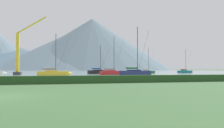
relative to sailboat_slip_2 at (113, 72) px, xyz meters
The scene contains 12 objects.
harbor_water 93.15m from the sailboat_slip_2, 100.89° to the left, with size 320.00×246.00×0.00m, color #8C9EA3.
hedge_line 38.76m from the sailboat_slip_2, 117.00° to the right, with size 80.00×1.20×0.92m, color #284C23.
sailboat_slip_2 is the anchor object (origin of this frame).
sailboat_slip_5 24.89m from the sailboat_slip_2, 43.27° to the left, with size 6.78×2.74×10.13m.
sailboat_slip_6 11.19m from the sailboat_slip_2, 71.83° to the right, with size 9.36×5.25×12.25m.
sailboat_slip_7 42.79m from the sailboat_slip_2, 29.62° to the left, with size 7.27×2.62×10.34m.
sailboat_slip_8 18.21m from the sailboat_slip_2, 153.80° to the right, with size 8.52×3.60×10.23m.
sailboat_slip_9 12.88m from the sailboat_slip_2, 98.72° to the left, with size 8.93×4.44×10.20m.
dock_crane 27.74m from the sailboat_slip_2, 168.89° to the left, with size 8.92×2.00×17.49m.
distant_hill_central_peak 258.30m from the sailboat_slip_2, 84.14° to the left, with size 234.03×234.03×78.85m, color slate.
distant_hill_east_ridge 266.26m from the sailboat_slip_2, 87.85° to the left, with size 249.90×249.90×65.86m, color slate.
distant_hill_far_shoulder 350.80m from the sailboat_slip_2, 110.52° to the left, with size 308.66×308.66×48.64m, color #425666.
Camera 1 is at (4.06, -13.61, 1.71)m, focal length 33.01 mm.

